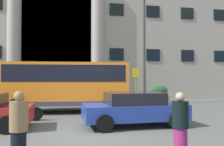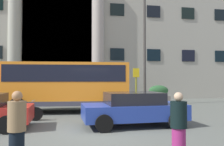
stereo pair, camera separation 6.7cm
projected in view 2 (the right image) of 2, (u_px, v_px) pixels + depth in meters
name	position (u px, v px, depth m)	size (l,w,h in m)	color
ground_plane	(92.00, 135.00, 7.94)	(80.00, 64.00, 0.12)	#565A53
office_building_facade	(77.00, 10.00, 25.38)	(34.49, 9.79, 18.47)	#9A978A
orange_minibus	(67.00, 83.00, 13.25)	(6.79, 3.05, 2.71)	orange
bus_stop_sign	(136.00, 83.00, 15.93)	(0.44, 0.08, 2.56)	#929414
hedge_planter_entrance_right	(159.00, 94.00, 19.45)	(1.71, 0.85, 1.33)	slate
hedge_planter_entrance_left	(57.00, 95.00, 17.99)	(1.52, 0.99, 1.35)	gray
white_taxi_kerbside	(134.00, 108.00, 9.28)	(4.02, 2.13, 1.30)	#233B97
motorcycle_far_end	(18.00, 110.00, 10.35)	(2.05, 0.55, 0.89)	black
pedestrian_man_crossing	(179.00, 127.00, 5.21)	(0.36, 0.36, 1.53)	#8F2363
pedestrian_man_red_shirt	(17.00, 130.00, 4.77)	(0.36, 0.36, 1.59)	black
lamppost_plaza_centre	(145.00, 38.00, 16.70)	(0.40, 0.40, 8.20)	#393734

